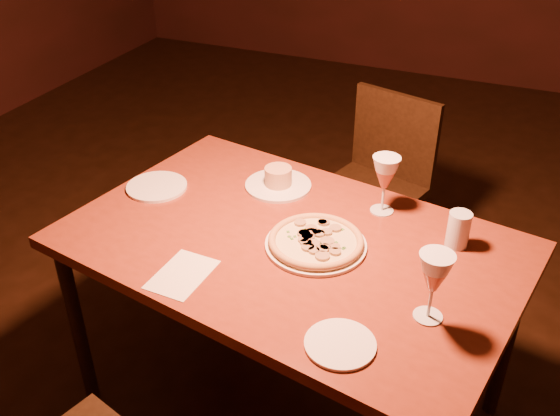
% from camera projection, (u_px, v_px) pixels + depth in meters
% --- Properties ---
extents(floor, '(7.00, 7.00, 0.00)m').
position_uv_depth(floor, '(315.00, 359.00, 2.54)').
color(floor, black).
rests_on(floor, ground).
extents(dining_table, '(1.54, 1.14, 0.75)m').
position_uv_depth(dining_table, '(291.00, 257.00, 1.99)').
color(dining_table, maroon).
rests_on(dining_table, floor).
extents(chair_far, '(0.52, 0.52, 0.86)m').
position_uv_depth(chair_far, '(377.00, 180.00, 2.81)').
color(chair_far, black).
rests_on(chair_far, floor).
extents(pizza_plate, '(0.31, 0.31, 0.03)m').
position_uv_depth(pizza_plate, '(316.00, 242.00, 1.92)').
color(pizza_plate, silver).
rests_on(pizza_plate, dining_table).
extents(ramekin_saucer, '(0.24, 0.24, 0.08)m').
position_uv_depth(ramekin_saucer, '(278.00, 181.00, 2.23)').
color(ramekin_saucer, silver).
rests_on(ramekin_saucer, dining_table).
extents(wine_glass_far, '(0.09, 0.09, 0.20)m').
position_uv_depth(wine_glass_far, '(384.00, 185.00, 2.05)').
color(wine_glass_far, '#AD5C48').
rests_on(wine_glass_far, dining_table).
extents(wine_glass_right, '(0.09, 0.09, 0.20)m').
position_uv_depth(wine_glass_right, '(433.00, 287.00, 1.60)').
color(wine_glass_right, '#AD5C48').
rests_on(wine_glass_right, dining_table).
extents(water_tumbler, '(0.07, 0.07, 0.12)m').
position_uv_depth(water_tumbler, '(458.00, 229.00, 1.90)').
color(water_tumbler, silver).
rests_on(water_tumbler, dining_table).
extents(side_plate_left, '(0.22, 0.22, 0.01)m').
position_uv_depth(side_plate_left, '(157.00, 187.00, 2.23)').
color(side_plate_left, silver).
rests_on(side_plate_left, dining_table).
extents(side_plate_near, '(0.18, 0.18, 0.01)m').
position_uv_depth(side_plate_near, '(340.00, 344.00, 1.56)').
color(side_plate_near, silver).
rests_on(side_plate_near, dining_table).
extents(menu_card, '(0.15, 0.21, 0.00)m').
position_uv_depth(menu_card, '(182.00, 274.00, 1.81)').
color(menu_card, silver).
rests_on(menu_card, dining_table).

